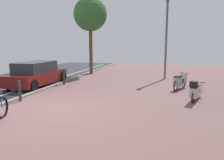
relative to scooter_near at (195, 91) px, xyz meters
The scene contains 8 objects.
ground 4.65m from the scooter_near, 144.45° to the right, with size 21.00×40.00×0.13m.
scooter_near is the anchor object (origin of this frame).
scooter_mid 2.36m from the scooter_near, 103.79° to the left, with size 0.86×1.70×0.87m.
parked_car_near 8.77m from the scooter_near, behind, with size 1.84×4.19×1.41m.
lamp_post 6.47m from the scooter_near, 103.52° to the left, with size 0.20×0.52×5.42m.
street_tree 10.93m from the scooter_near, 136.22° to the left, with size 2.62×2.62×6.04m.
bollard_near 7.51m from the scooter_near, 164.73° to the right, with size 0.12×0.12×0.90m.
bollard_far 7.54m from the scooter_near, 163.88° to the left, with size 0.12×0.12×0.94m.
Camera 1 is at (4.04, -7.10, 2.42)m, focal length 35.08 mm.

